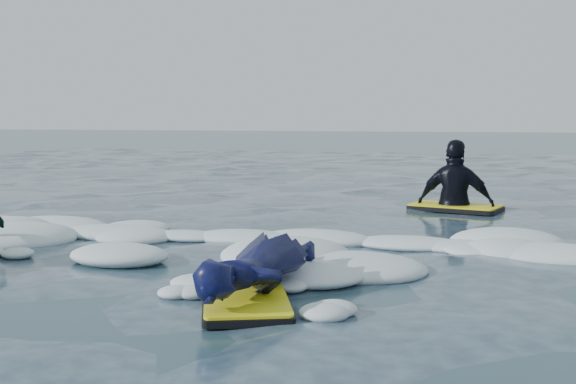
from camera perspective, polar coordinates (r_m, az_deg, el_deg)
name	(u,v)px	position (r m, az deg, el deg)	size (l,w,h in m)	color
ground	(234,272)	(6.27, -4.31, -6.34)	(120.00, 120.00, 0.00)	#1D3846
foam_band	(270,251)	(7.23, -1.42, -4.68)	(12.00, 3.10, 0.30)	silver
prone_woman_unit	(256,270)	(5.29, -2.56, -6.21)	(0.97, 1.71, 0.43)	black
waiting_rider_unit	(456,205)	(10.52, 13.10, -1.04)	(1.38, 0.98, 1.87)	black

